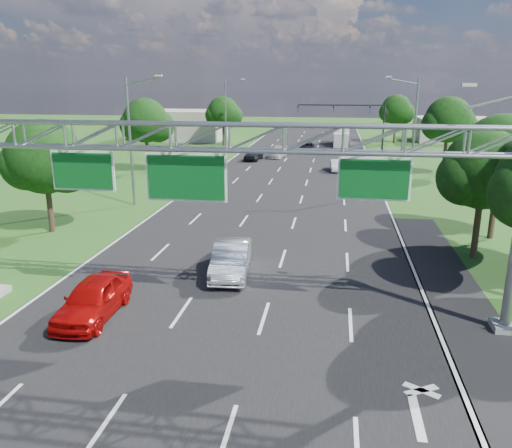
% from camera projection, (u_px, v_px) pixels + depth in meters
% --- Properties ---
extents(ground, '(220.00, 220.00, 0.00)m').
position_uv_depth(ground, '(275.00, 210.00, 38.87)').
color(ground, '#2D5519').
rests_on(ground, ground).
extents(road, '(18.00, 180.00, 0.02)m').
position_uv_depth(road, '(275.00, 210.00, 38.87)').
color(road, black).
rests_on(road, ground).
extents(road_flare, '(3.00, 30.00, 0.02)m').
position_uv_depth(road_flare, '(459.00, 307.00, 22.13)').
color(road_flare, black).
rests_on(road_flare, ground).
extents(sign_gantry, '(23.50, 1.00, 9.56)m').
position_uv_depth(sign_gantry, '(230.00, 153.00, 19.83)').
color(sign_gantry, gray).
rests_on(sign_gantry, ground).
extents(traffic_signal, '(12.21, 0.24, 7.00)m').
position_uv_depth(traffic_signal, '(358.00, 116.00, 69.59)').
color(traffic_signal, black).
rests_on(traffic_signal, ground).
extents(streetlight_l_near, '(2.97, 0.22, 10.16)m').
position_uv_depth(streetlight_l_near, '(132.00, 136.00, 39.05)').
color(streetlight_l_near, gray).
rests_on(streetlight_l_near, ground).
extents(streetlight_l_far, '(2.97, 0.22, 10.16)m').
position_uv_depth(streetlight_l_far, '(227.00, 111.00, 72.31)').
color(streetlight_l_far, gray).
rests_on(streetlight_l_far, ground).
extents(streetlight_r_mid, '(2.97, 0.22, 10.16)m').
position_uv_depth(streetlight_r_mid, '(412.00, 129.00, 45.14)').
color(streetlight_r_mid, gray).
rests_on(streetlight_r_mid, ground).
extents(tree_verge_la, '(5.76, 4.80, 7.40)m').
position_uv_depth(tree_verge_la, '(46.00, 160.00, 32.10)').
color(tree_verge_la, '#2D2116').
rests_on(tree_verge_la, ground).
extents(tree_verge_lb, '(5.76, 4.80, 8.06)m').
position_uv_depth(tree_verge_lb, '(146.00, 123.00, 54.08)').
color(tree_verge_lb, '#2D2116').
rests_on(tree_verge_lb, ground).
extents(tree_verge_lc, '(5.76, 4.80, 7.62)m').
position_uv_depth(tree_verge_lc, '(224.00, 114.00, 77.50)').
color(tree_verge_lc, '#2D2116').
rests_on(tree_verge_lc, ground).
extents(tree_verge_rd, '(5.76, 4.80, 8.28)m').
position_uv_depth(tree_verge_rd, '(449.00, 122.00, 52.05)').
color(tree_verge_rd, '#2D2116').
rests_on(tree_verge_rd, ground).
extents(tree_verge_re, '(5.76, 4.80, 7.84)m').
position_uv_depth(tree_verge_re, '(397.00, 111.00, 80.98)').
color(tree_verge_re, '#2D2116').
rests_on(tree_verge_re, ground).
extents(building_left, '(14.00, 10.00, 5.00)m').
position_uv_depth(building_left, '(183.00, 125.00, 87.11)').
color(building_left, '#A99E8E').
rests_on(building_left, ground).
extents(building_right, '(12.00, 9.00, 4.00)m').
position_uv_depth(building_right, '(453.00, 129.00, 84.12)').
color(building_right, '#A99E8E').
rests_on(building_right, ground).
extents(red_coupe, '(2.07, 4.89, 1.65)m').
position_uv_depth(red_coupe, '(93.00, 299.00, 20.96)').
color(red_coupe, '#AE0908').
rests_on(red_coupe, ground).
extents(silver_sedan, '(2.29, 5.24, 1.68)m').
position_uv_depth(silver_sedan, '(231.00, 259.00, 25.69)').
color(silver_sedan, '#B2B8BE').
rests_on(silver_sedan, ground).
extents(car_queue_a, '(2.50, 4.90, 1.36)m').
position_uv_depth(car_queue_a, '(277.00, 152.00, 66.34)').
color(car_queue_a, silver).
rests_on(car_queue_a, ground).
extents(car_queue_b, '(2.50, 4.81, 1.29)m').
position_uv_depth(car_queue_b, '(308.00, 147.00, 71.91)').
color(car_queue_b, black).
rests_on(car_queue_b, ground).
extents(car_queue_c, '(2.18, 4.56, 1.51)m').
position_uv_depth(car_queue_c, '(254.00, 154.00, 63.90)').
color(car_queue_c, black).
rests_on(car_queue_c, ground).
extents(car_queue_d, '(1.65, 3.95, 1.27)m').
position_uv_depth(car_queue_d, '(336.00, 165.00, 56.01)').
color(car_queue_d, silver).
rests_on(car_queue_d, ground).
extents(box_truck, '(2.58, 8.11, 3.04)m').
position_uv_depth(box_truck, '(341.00, 136.00, 79.51)').
color(box_truck, silver).
rests_on(box_truck, ground).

